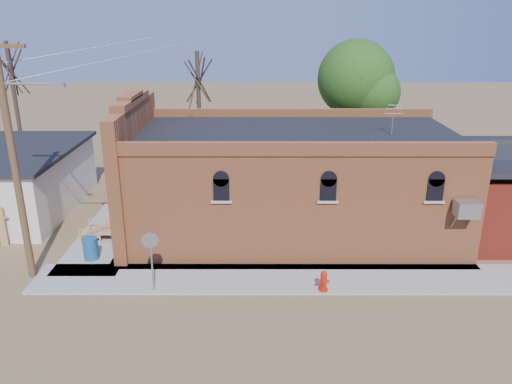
{
  "coord_description": "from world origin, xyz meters",
  "views": [
    {
      "loc": [
        0.33,
        -15.61,
        9.32
      ],
      "look_at": [
        0.29,
        3.97,
        2.4
      ],
      "focal_mm": 35.0,
      "sensor_mm": 36.0,
      "label": 1
    }
  ],
  "objects_px": {
    "utility_pole": "(14,154)",
    "trash_barrel": "(91,249)",
    "brick_bar": "(286,182)",
    "stop_sign": "(151,246)",
    "fire_hydrant": "(324,281)"
  },
  "relations": [
    {
      "from": "utility_pole",
      "to": "trash_barrel",
      "type": "relative_size",
      "value": 9.92
    },
    {
      "from": "brick_bar",
      "to": "utility_pole",
      "type": "bearing_deg",
      "value": -156.31
    },
    {
      "from": "utility_pole",
      "to": "stop_sign",
      "type": "relative_size",
      "value": 3.95
    },
    {
      "from": "fire_hydrant",
      "to": "stop_sign",
      "type": "bearing_deg",
      "value": -165.13
    },
    {
      "from": "brick_bar",
      "to": "fire_hydrant",
      "type": "xyz_separation_m",
      "value": [
        1.06,
        -5.5,
        -1.88
      ]
    },
    {
      "from": "fire_hydrant",
      "to": "brick_bar",
      "type": "bearing_deg",
      "value": 115.77
    },
    {
      "from": "stop_sign",
      "to": "trash_barrel",
      "type": "distance_m",
      "value": 4.06
    },
    {
      "from": "trash_barrel",
      "to": "brick_bar",
      "type": "bearing_deg",
      "value": 21.0
    },
    {
      "from": "trash_barrel",
      "to": "fire_hydrant",
      "type": "bearing_deg",
      "value": -15.11
    },
    {
      "from": "fire_hydrant",
      "to": "trash_barrel",
      "type": "bearing_deg",
      "value": 179.8
    },
    {
      "from": "stop_sign",
      "to": "trash_barrel",
      "type": "xyz_separation_m",
      "value": [
        -2.98,
        2.43,
        -1.3
      ]
    },
    {
      "from": "brick_bar",
      "to": "fire_hydrant",
      "type": "height_order",
      "value": "brick_bar"
    },
    {
      "from": "brick_bar",
      "to": "fire_hydrant",
      "type": "relative_size",
      "value": 21.39
    },
    {
      "from": "utility_pole",
      "to": "stop_sign",
      "type": "xyz_separation_m",
      "value": [
        4.8,
        -1.2,
        -2.94
      ]
    },
    {
      "from": "brick_bar",
      "to": "trash_barrel",
      "type": "xyz_separation_m",
      "value": [
        -7.97,
        -3.06,
        -1.81
      ]
    }
  ]
}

